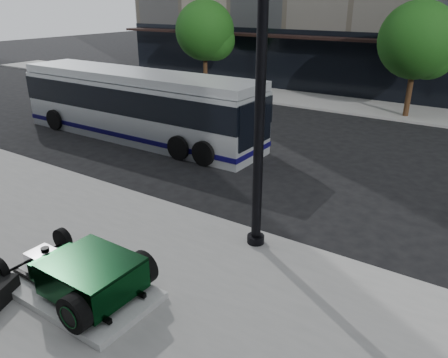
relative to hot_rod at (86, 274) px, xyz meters
The scene contains 7 objects.
ground 6.51m from the hot_rod, 82.89° to the left, with size 120.00×120.00×0.00m, color black.
sidewalk_far 20.45m from the hot_rod, 87.75° to the left, with size 70.00×4.00×0.12m, color gray.
street_trees 19.84m from the hot_rod, 84.30° to the left, with size 29.80×3.80×5.70m.
display_plinth 0.60m from the hot_rod, behind, with size 3.40×1.80×0.15m, color silver.
hot_rod is the anchor object (origin of this frame).
lamppost 5.18m from the hot_rod, 65.56° to the left, with size 0.43×0.43×7.82m.
transit_bus 11.74m from the hot_rod, 129.02° to the left, with size 12.12×2.88×2.92m.
Camera 1 is at (5.60, -10.98, 5.79)m, focal length 35.00 mm.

